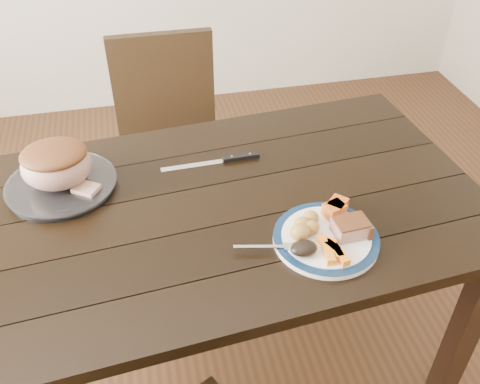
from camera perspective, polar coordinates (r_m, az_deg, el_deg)
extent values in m
plane|color=#472B16|center=(2.12, -2.33, -17.02)|extent=(4.00, 4.00, 0.00)
cube|color=black|center=(1.57, -3.02, -1.94)|extent=(1.67, 1.04, 0.04)
cube|color=black|center=(1.89, 22.90, -13.19)|extent=(0.07, 0.07, 0.71)
cube|color=black|center=(2.30, 12.42, 0.34)|extent=(0.07, 0.07, 0.71)
cube|color=black|center=(2.24, -7.08, 3.11)|extent=(0.42, 0.42, 0.04)
cube|color=black|center=(2.28, -8.15, 11.08)|extent=(0.42, 0.04, 0.46)
cube|color=black|center=(2.54, -3.11, 1.66)|extent=(0.04, 0.04, 0.43)
cube|color=black|center=(2.27, -1.59, -3.74)|extent=(0.04, 0.04, 0.43)
cube|color=black|center=(2.53, -11.17, 0.60)|extent=(0.04, 0.04, 0.43)
cube|color=black|center=(2.25, -10.65, -4.97)|extent=(0.04, 0.04, 0.43)
cylinder|color=white|center=(1.45, 9.14, -4.97)|extent=(0.28, 0.28, 0.02)
torus|color=#0C213D|center=(1.45, 9.17, -4.73)|extent=(0.28, 0.28, 0.02)
cylinder|color=white|center=(1.70, -18.47, 0.65)|extent=(0.32, 0.32, 0.02)
cube|color=tan|center=(1.45, 11.68, -3.79)|extent=(0.09, 0.08, 0.04)
ellipsoid|color=gold|center=(1.46, 7.65, -2.87)|extent=(0.04, 0.04, 0.03)
ellipsoid|color=gold|center=(1.44, 6.62, -3.43)|extent=(0.05, 0.04, 0.04)
ellipsoid|color=gold|center=(1.44, 7.60, -3.74)|extent=(0.04, 0.04, 0.04)
ellipsoid|color=gold|center=(1.41, 6.40, -4.28)|extent=(0.05, 0.05, 0.05)
ellipsoid|color=gold|center=(1.46, 7.54, -2.72)|extent=(0.05, 0.04, 0.04)
cube|color=orange|center=(1.38, 9.43, -6.50)|extent=(0.03, 0.07, 0.02)
cube|color=orange|center=(1.40, 10.10, -6.05)|extent=(0.03, 0.07, 0.02)
cube|color=orange|center=(1.41, 9.40, -5.54)|extent=(0.05, 0.07, 0.02)
cube|color=orange|center=(1.39, 10.60, -6.61)|extent=(0.03, 0.07, 0.02)
cube|color=orange|center=(1.51, 10.34, -1.51)|extent=(0.07, 0.07, 0.04)
cube|color=orange|center=(1.50, 10.02, -1.91)|extent=(0.07, 0.06, 0.04)
ellipsoid|color=black|center=(1.38, 6.83, -5.97)|extent=(0.07, 0.05, 0.03)
cube|color=silver|center=(1.40, 2.16, -5.91)|extent=(0.14, 0.04, 0.00)
cube|color=silver|center=(1.40, 5.65, -5.83)|extent=(0.05, 0.03, 0.00)
ellipsoid|color=tan|center=(1.65, -18.98, 2.68)|extent=(0.20, 0.18, 0.13)
cube|color=tan|center=(1.63, -16.08, 0.30)|extent=(0.09, 0.08, 0.02)
cube|color=silver|center=(1.71, -5.13, 2.82)|extent=(0.20, 0.03, 0.00)
cube|color=black|center=(1.73, 0.09, 3.75)|extent=(0.12, 0.02, 0.01)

